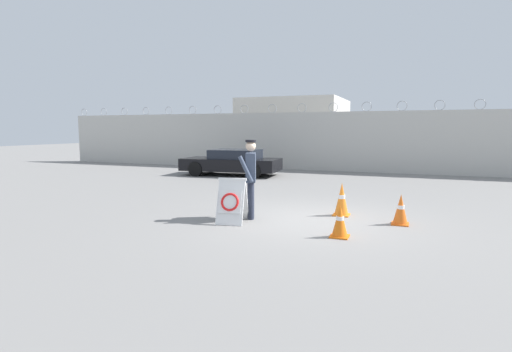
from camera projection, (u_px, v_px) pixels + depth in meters
name	position (u px, v px, depth m)	size (l,w,h in m)	color
ground_plane	(308.00, 220.00, 9.21)	(90.00, 90.00, 0.00)	gray
perimeter_wall	(366.00, 142.00, 19.33)	(36.00, 0.30, 3.39)	beige
building_block	(295.00, 131.00, 25.50)	(6.02, 5.83, 3.94)	beige
barricade_sign	(232.00, 201.00, 8.88)	(0.72, 0.85, 1.00)	white
security_guard	(251.00, 175.00, 9.21)	(0.36, 0.70, 1.83)	#232838
traffic_cone_near	(401.00, 210.00, 8.71)	(0.36, 0.36, 0.67)	orange
traffic_cone_mid	(340.00, 221.00, 7.69)	(0.35, 0.35, 0.64)	orange
traffic_cone_far	(342.00, 199.00, 9.62)	(0.39, 0.39, 0.80)	orange
parked_car_front_coupe	(232.00, 162.00, 18.06)	(4.48, 2.23, 1.17)	black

